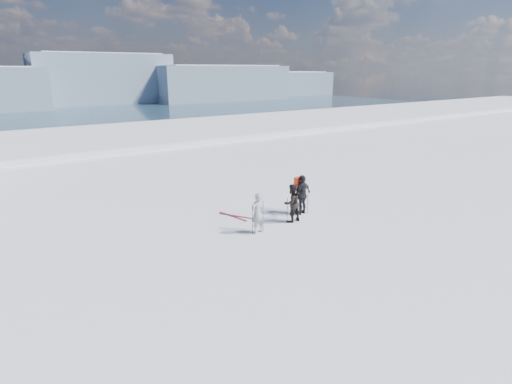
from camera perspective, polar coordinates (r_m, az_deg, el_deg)
lake_basin at (r=42.99m, az=-17.81°, el=-1.25°), size 820.00×820.00×71.62m
far_mountain_range at (r=466.34m, az=-29.41°, el=13.37°), size 770.00×110.00×53.00m
skier_grey at (r=16.27m, az=0.21°, el=-3.04°), size 0.68×0.50×1.72m
skier_dark at (r=17.54m, az=5.12°, el=-1.58°), size 0.87×0.70×1.72m
skier_pack at (r=18.50m, az=6.62°, el=-0.37°), size 1.17×0.69×1.88m
backpack at (r=18.32m, az=6.13°, el=3.45°), size 0.44×0.31×0.58m
ski_poles at (r=17.43m, az=4.18°, el=-2.47°), size 3.57×0.76×1.36m
skis_loose at (r=18.36m, az=-3.11°, el=-3.47°), size 1.00×1.67×0.03m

